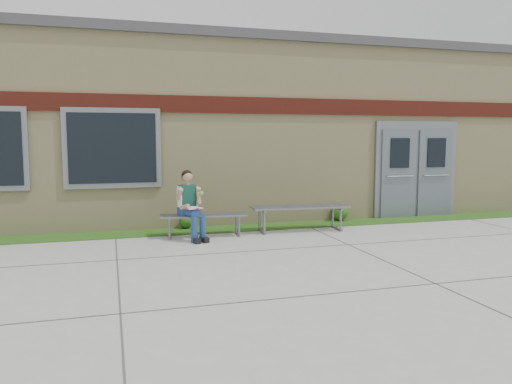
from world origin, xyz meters
name	(u,v)px	position (x,y,z in m)	size (l,w,h in m)	color
ground	(307,255)	(0.00, 0.00, 0.00)	(80.00, 80.00, 0.00)	#9E9E99
grass_strip	(261,227)	(0.00, 2.60, 0.01)	(16.00, 0.80, 0.02)	#194612
school_building	(225,131)	(0.00, 5.99, 2.10)	(16.20, 6.22, 4.20)	beige
bench_left	(204,219)	(-1.35, 2.00, 0.33)	(1.70, 0.60, 0.43)	slate
bench_right	(300,212)	(0.65, 2.00, 0.40)	(2.04, 0.70, 0.52)	slate
girl	(190,204)	(-1.63, 1.81, 0.68)	(0.53, 0.82, 1.30)	navy
shrub_mid	(186,221)	(-1.57, 2.85, 0.16)	(0.29, 0.29, 0.29)	#194612
shrub_east	(340,212)	(1.96, 2.85, 0.21)	(0.38, 0.38, 0.38)	#194612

